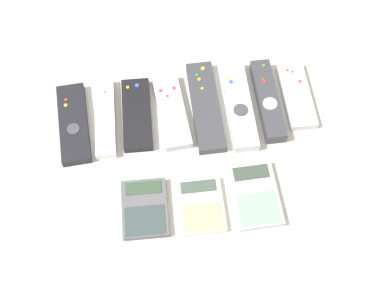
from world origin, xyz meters
The scene contains 12 objects.
ground_plane centered at (0.00, 0.00, 0.00)m, with size 3.00×3.00×0.00m, color beige.
remote_0 centered at (-0.24, 0.13, 0.01)m, with size 0.07×0.19×0.02m.
remote_1 centered at (-0.17, 0.13, 0.01)m, with size 0.05×0.19×0.02m.
remote_2 centered at (-0.11, 0.13, 0.01)m, with size 0.07×0.17×0.02m.
remote_3 centered at (-0.03, 0.13, 0.01)m, with size 0.07×0.18×0.02m.
remote_4 centered at (0.04, 0.13, 0.01)m, with size 0.06×0.22×0.02m.
remote_5 centered at (0.11, 0.12, 0.01)m, with size 0.05×0.22×0.03m.
remote_6 centered at (0.17, 0.13, 0.01)m, with size 0.04×0.20×0.03m.
remote_7 centered at (0.24, 0.13, 0.01)m, with size 0.06×0.16×0.02m.
calculator_0 centered at (-0.11, -0.08, 0.01)m, with size 0.09×0.12×0.02m.
calculator_1 centered at (0.00, -0.09, 0.01)m, with size 0.09×0.11×0.01m.
calculator_2 centered at (0.11, -0.08, 0.01)m, with size 0.09×0.14×0.02m.
Camera 1 is at (-0.07, -0.47, 0.96)m, focal length 50.00 mm.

